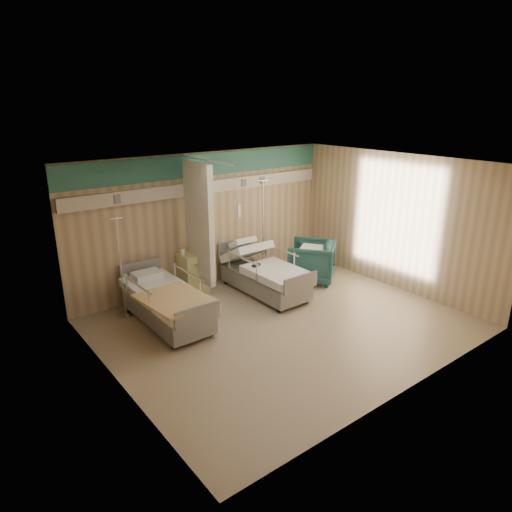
{
  "coord_description": "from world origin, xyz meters",
  "views": [
    {
      "loc": [
        -4.83,
        -5.47,
        3.77
      ],
      "look_at": [
        -0.16,
        0.6,
        1.15
      ],
      "focal_mm": 32.0,
      "sensor_mm": 36.0,
      "label": 1
    }
  ],
  "objects_px": {
    "bed_right": "(264,279)",
    "iv_stand_right": "(262,258)",
    "bed_left": "(167,307)",
    "visitor_armchair": "(311,261)",
    "iv_stand_left": "(124,296)",
    "bedside_cabinet": "(193,273)"
  },
  "relations": [
    {
      "from": "bed_left",
      "to": "visitor_armchair",
      "type": "xyz_separation_m",
      "value": [
        3.46,
        -0.07,
        0.12
      ]
    },
    {
      "from": "bed_right",
      "to": "bedside_cabinet",
      "type": "height_order",
      "value": "bedside_cabinet"
    },
    {
      "from": "bed_right",
      "to": "iv_stand_right",
      "type": "xyz_separation_m",
      "value": [
        0.52,
        0.73,
        0.13
      ]
    },
    {
      "from": "bed_right",
      "to": "bed_left",
      "type": "bearing_deg",
      "value": 180.0
    },
    {
      "from": "bed_left",
      "to": "iv_stand_left",
      "type": "xyz_separation_m",
      "value": [
        -0.48,
        0.76,
        0.06
      ]
    },
    {
      "from": "bed_left",
      "to": "visitor_armchair",
      "type": "height_order",
      "value": "visitor_armchair"
    },
    {
      "from": "iv_stand_left",
      "to": "iv_stand_right",
      "type": "bearing_deg",
      "value": -0.59
    },
    {
      "from": "bed_left",
      "to": "bed_right",
      "type": "bearing_deg",
      "value": 0.0
    },
    {
      "from": "bed_right",
      "to": "bedside_cabinet",
      "type": "distance_m",
      "value": 1.46
    },
    {
      "from": "bed_left",
      "to": "iv_stand_left",
      "type": "height_order",
      "value": "iv_stand_left"
    },
    {
      "from": "bedside_cabinet",
      "to": "iv_stand_left",
      "type": "height_order",
      "value": "iv_stand_left"
    },
    {
      "from": "iv_stand_right",
      "to": "visitor_armchair",
      "type": "bearing_deg",
      "value": -47.17
    },
    {
      "from": "bed_right",
      "to": "bed_left",
      "type": "xyz_separation_m",
      "value": [
        -2.2,
        0.0,
        0.0
      ]
    },
    {
      "from": "iv_stand_right",
      "to": "bedside_cabinet",
      "type": "bearing_deg",
      "value": 174.21
    },
    {
      "from": "bed_right",
      "to": "iv_stand_right",
      "type": "bearing_deg",
      "value": 54.45
    },
    {
      "from": "visitor_armchair",
      "to": "iv_stand_left",
      "type": "relative_size",
      "value": 0.52
    },
    {
      "from": "iv_stand_left",
      "to": "bed_right",
      "type": "bearing_deg",
      "value": -15.9
    },
    {
      "from": "bedside_cabinet",
      "to": "bed_right",
      "type": "bearing_deg",
      "value": -38.05
    },
    {
      "from": "bed_left",
      "to": "visitor_armchair",
      "type": "relative_size",
      "value": 2.24
    },
    {
      "from": "bedside_cabinet",
      "to": "iv_stand_right",
      "type": "xyz_separation_m",
      "value": [
        1.67,
        -0.17,
        0.02
      ]
    },
    {
      "from": "iv_stand_right",
      "to": "bed_left",
      "type": "bearing_deg",
      "value": -164.98
    },
    {
      "from": "bed_right",
      "to": "iv_stand_right",
      "type": "distance_m",
      "value": 0.91
    }
  ]
}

